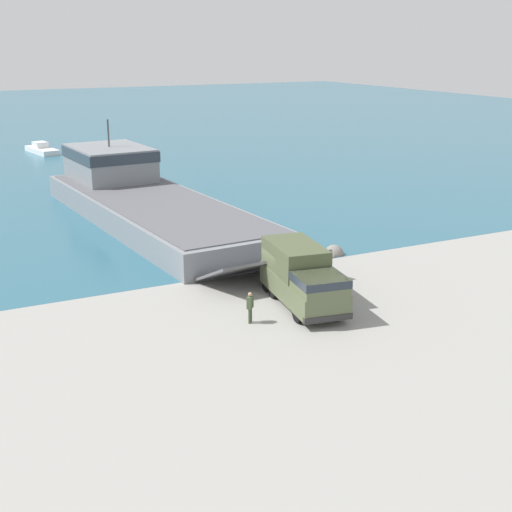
% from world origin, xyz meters
% --- Properties ---
extents(ground_plane, '(240.00, 240.00, 0.00)m').
position_xyz_m(ground_plane, '(0.00, 0.00, 0.00)').
color(ground_plane, gray).
extents(water_surface, '(240.00, 180.00, 0.01)m').
position_xyz_m(water_surface, '(0.00, 94.03, 0.00)').
color(water_surface, '#285B70').
rests_on(water_surface, ground_plane).
extents(landing_craft, '(10.50, 33.52, 7.22)m').
position_xyz_m(landing_craft, '(-1.01, 21.21, 1.69)').
color(landing_craft, gray).
rests_on(landing_craft, ground_plane).
extents(military_truck, '(3.67, 7.41, 3.18)m').
position_xyz_m(military_truck, '(0.27, -2.45, 1.61)').
color(military_truck, '#566042').
rests_on(military_truck, ground_plane).
extents(soldier_on_ramp, '(0.48, 0.48, 1.66)m').
position_xyz_m(soldier_on_ramp, '(-3.43, -3.52, 0.95)').
color(soldier_on_ramp, '#3D4C33').
rests_on(soldier_on_ramp, ground_plane).
extents(moored_boat_a, '(3.28, 7.00, 1.37)m').
position_xyz_m(moored_boat_a, '(-1.62, 59.96, 0.46)').
color(moored_boat_a, white).
rests_on(moored_boat_a, ground_plane).
extents(shoreline_rock_a, '(0.56, 0.56, 0.56)m').
position_xyz_m(shoreline_rock_a, '(6.59, 4.34, 0.00)').
color(shoreline_rock_a, gray).
rests_on(shoreline_rock_a, ground_plane).
extents(shoreline_rock_b, '(1.34, 1.34, 1.34)m').
position_xyz_m(shoreline_rock_b, '(7.05, 4.77, 0.00)').
color(shoreline_rock_b, gray).
rests_on(shoreline_rock_b, ground_plane).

